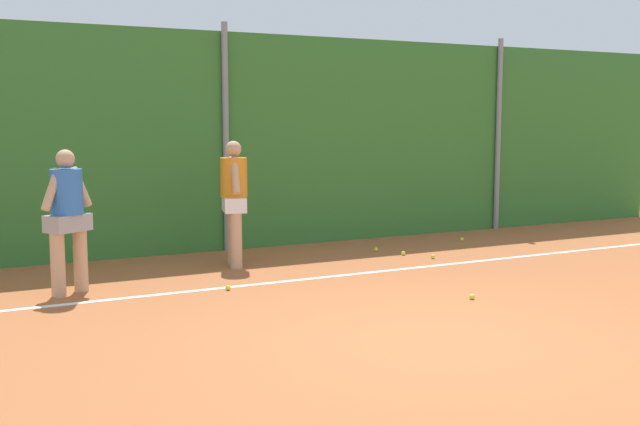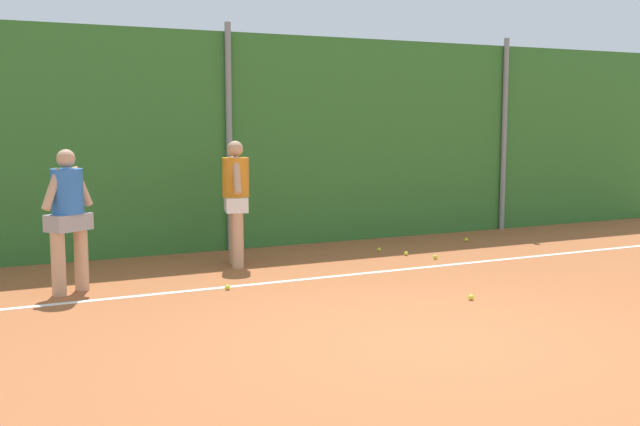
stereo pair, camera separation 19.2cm
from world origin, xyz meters
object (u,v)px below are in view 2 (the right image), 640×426
object	(u,v)px
player_backcourt_far	(236,196)
tennis_ball_5	(379,250)
tennis_ball_1	(406,254)
tennis_ball_3	(435,257)
tennis_ball_0	(471,297)
tennis_ball_4	(228,287)
tennis_ball_2	(466,240)
player_midcourt	(68,213)

from	to	relation	value
player_backcourt_far	tennis_ball_5	xyz separation A→B (m)	(2.46, 0.10, -0.99)
tennis_ball_1	tennis_ball_3	size ratio (longest dim) A/B	1.00
tennis_ball_0	tennis_ball_1	distance (m)	3.01
tennis_ball_0	tennis_ball_4	distance (m)	2.99
tennis_ball_3	tennis_ball_5	world-z (taller)	same
tennis_ball_2	tennis_ball_5	bearing A→B (deg)	-173.28
player_backcourt_far	player_midcourt	bearing A→B (deg)	122.62
player_backcourt_far	tennis_ball_5	size ratio (longest dim) A/B	27.48
tennis_ball_5	tennis_ball_2	bearing A→B (deg)	6.72
tennis_ball_2	tennis_ball_5	xyz separation A→B (m)	(-1.89, -0.22, 0.00)
tennis_ball_1	tennis_ball_5	world-z (taller)	same
tennis_ball_2	player_backcourt_far	bearing A→B (deg)	-175.80
tennis_ball_2	tennis_ball_5	size ratio (longest dim) A/B	1.00
tennis_ball_2	tennis_ball_4	world-z (taller)	same
tennis_ball_0	tennis_ball_5	xyz separation A→B (m)	(0.72, 3.37, 0.00)
player_backcourt_far	tennis_ball_1	size ratio (longest dim) A/B	27.48
player_midcourt	tennis_ball_4	bearing A→B (deg)	127.83
player_midcourt	tennis_ball_1	distance (m)	5.20
tennis_ball_4	tennis_ball_5	world-z (taller)	same
player_midcourt	tennis_ball_2	world-z (taller)	player_midcourt
player_midcourt	tennis_ball_3	xyz separation A→B (m)	(5.34, -0.06, -0.96)
player_midcourt	tennis_ball_1	size ratio (longest dim) A/B	26.69
tennis_ball_0	player_midcourt	bearing A→B (deg)	149.42
tennis_ball_3	tennis_ball_5	bearing A→B (deg)	114.70
tennis_ball_0	tennis_ball_3	xyz separation A→B (m)	(1.15, 2.42, 0.00)
tennis_ball_4	tennis_ball_0	bearing A→B (deg)	-36.49
tennis_ball_5	tennis_ball_0	bearing A→B (deg)	-102.02
player_midcourt	tennis_ball_5	world-z (taller)	player_midcourt
player_midcourt	tennis_ball_1	bearing A→B (deg)	153.61
tennis_ball_1	tennis_ball_3	xyz separation A→B (m)	(0.24, -0.45, 0.00)
tennis_ball_1	tennis_ball_2	world-z (taller)	same
player_midcourt	tennis_ball_1	xyz separation A→B (m)	(5.10, 0.40, -0.96)
tennis_ball_1	tennis_ball_2	size ratio (longest dim) A/B	1.00
player_midcourt	tennis_ball_3	bearing A→B (deg)	148.54
player_midcourt	tennis_ball_5	bearing A→B (deg)	159.48
tennis_ball_4	tennis_ball_5	bearing A→B (deg)	27.00
player_midcourt	tennis_ball_0	xyz separation A→B (m)	(4.18, -2.47, -0.96)
tennis_ball_2	player_midcourt	bearing A→B (deg)	-170.66
tennis_ball_0	tennis_ball_1	xyz separation A→B (m)	(0.91, 2.87, 0.00)
tennis_ball_1	tennis_ball_2	bearing A→B (deg)	23.00
player_midcourt	tennis_ball_3	world-z (taller)	player_midcourt
player_backcourt_far	tennis_ball_3	size ratio (longest dim) A/B	27.48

